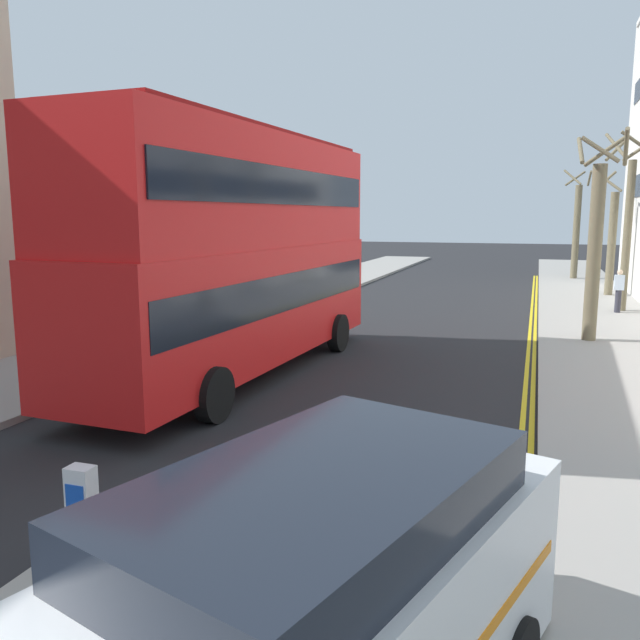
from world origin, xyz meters
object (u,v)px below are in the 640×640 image
object	(u,v)px
keep_left_bollard	(83,522)
pedestrian_far	(619,290)
taxi_minivan	(298,635)
double_decker_bus_away	(239,247)

from	to	relation	value
keep_left_bollard	pedestrian_far	size ratio (longest dim) A/B	0.69
keep_left_bollard	taxi_minivan	distance (m)	3.41
double_decker_bus_away	taxi_minivan	size ratio (longest dim) A/B	2.12
keep_left_bollard	taxi_minivan	world-z (taller)	taxi_minivan
keep_left_bollard	double_decker_bus_away	distance (m)	9.01
double_decker_bus_away	pedestrian_far	xyz separation A→B (m)	(9.53, 12.67, -2.04)
double_decker_bus_away	keep_left_bollard	bearing A→B (deg)	-75.15
keep_left_bollard	taxi_minivan	bearing A→B (deg)	-27.88
keep_left_bollard	double_decker_bus_away	xyz separation A→B (m)	(-2.22, 8.39, 2.42)
double_decker_bus_away	taxi_minivan	world-z (taller)	double_decker_bus_away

